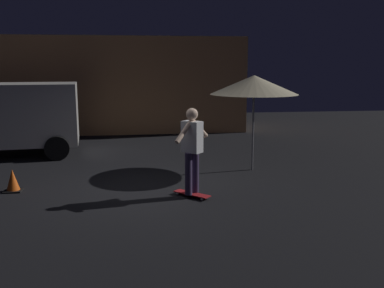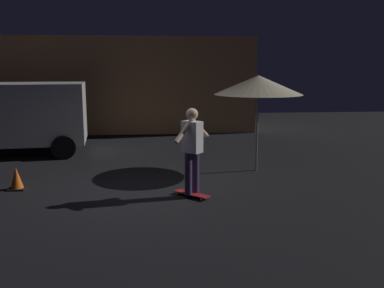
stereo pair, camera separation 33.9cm
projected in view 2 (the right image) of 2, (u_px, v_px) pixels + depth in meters
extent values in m
plane|color=black|center=(142.00, 188.00, 9.11)|extent=(28.00, 28.00, 0.00)
cube|color=tan|center=(129.00, 84.00, 17.26)|extent=(9.52, 3.04, 3.57)
cube|color=silver|center=(2.00, 114.00, 12.36)|extent=(4.77, 2.36, 1.70)
cylinder|color=black|center=(64.00, 147.00, 11.89)|extent=(0.68, 0.29, 0.66)
cylinder|color=black|center=(70.00, 136.00, 13.80)|extent=(0.68, 0.29, 0.66)
cylinder|color=slate|center=(257.00, 126.00, 10.47)|extent=(0.05, 0.05, 2.20)
cone|color=beige|center=(258.00, 85.00, 10.29)|extent=(2.10, 2.10, 0.45)
cube|color=#AD1E23|center=(192.00, 194.00, 8.52)|extent=(0.70, 0.69, 0.02)
sphere|color=silver|center=(207.00, 197.00, 8.41)|extent=(0.05, 0.05, 0.05)
sphere|color=silver|center=(201.00, 199.00, 8.28)|extent=(0.05, 0.05, 0.05)
sphere|color=silver|center=(183.00, 192.00, 8.78)|extent=(0.05, 0.05, 0.05)
sphere|color=silver|center=(178.00, 194.00, 8.65)|extent=(0.05, 0.05, 0.05)
cylinder|color=#382D4C|center=(196.00, 172.00, 8.53)|extent=(0.14, 0.14, 0.82)
cylinder|color=#382D4C|center=(188.00, 174.00, 8.36)|extent=(0.14, 0.14, 0.82)
cube|color=white|center=(192.00, 137.00, 8.32)|extent=(0.43, 0.42, 0.60)
sphere|color=beige|center=(192.00, 114.00, 8.24)|extent=(0.23, 0.23, 0.23)
cylinder|color=beige|center=(199.00, 128.00, 8.46)|extent=(0.44, 0.45, 0.46)
cylinder|color=beige|center=(185.00, 130.00, 8.12)|extent=(0.44, 0.45, 0.46)
cube|color=black|center=(17.00, 188.00, 9.04)|extent=(0.34, 0.34, 0.03)
cone|color=#EA5914|center=(17.00, 178.00, 9.01)|extent=(0.28, 0.28, 0.46)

